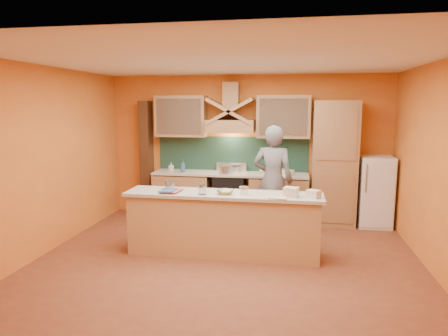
% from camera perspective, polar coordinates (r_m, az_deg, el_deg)
% --- Properties ---
extents(floor, '(5.50, 5.00, 0.01)m').
position_cam_1_polar(floor, '(5.85, 0.35, -13.30)').
color(floor, brown).
rests_on(floor, ground).
extents(ceiling, '(5.50, 5.00, 0.01)m').
position_cam_1_polar(ceiling, '(5.45, 0.38, 15.10)').
color(ceiling, white).
rests_on(ceiling, wall_back).
extents(wall_back, '(5.50, 0.02, 2.80)m').
position_cam_1_polar(wall_back, '(7.93, 3.35, 3.04)').
color(wall_back, orange).
rests_on(wall_back, floor).
extents(wall_front, '(5.50, 0.02, 2.80)m').
position_cam_1_polar(wall_front, '(3.09, -7.36, -6.48)').
color(wall_front, orange).
rests_on(wall_front, floor).
extents(wall_left, '(0.02, 5.00, 2.80)m').
position_cam_1_polar(wall_left, '(6.52, -24.23, 0.96)').
color(wall_left, orange).
rests_on(wall_left, floor).
extents(wall_right, '(0.02, 5.00, 2.80)m').
position_cam_1_polar(wall_right, '(5.71, 28.71, -0.38)').
color(wall_right, orange).
rests_on(wall_right, floor).
extents(base_cabinet_left, '(1.10, 0.60, 0.86)m').
position_cam_1_polar(base_cabinet_left, '(8.04, -5.86, -3.92)').
color(base_cabinet_left, '#AA794D').
rests_on(base_cabinet_left, floor).
extents(base_cabinet_right, '(1.10, 0.60, 0.86)m').
position_cam_1_polar(base_cabinet_right, '(7.75, 7.82, -4.44)').
color(base_cabinet_right, '#AA794D').
rests_on(base_cabinet_right, floor).
extents(counter_top, '(3.00, 0.62, 0.04)m').
position_cam_1_polar(counter_top, '(7.75, 0.86, -0.82)').
color(counter_top, beige).
rests_on(counter_top, base_cabinet_left).
extents(stove, '(0.60, 0.58, 0.90)m').
position_cam_1_polar(stove, '(7.84, 0.85, -4.06)').
color(stove, black).
rests_on(stove, floor).
extents(backsplash, '(3.00, 0.03, 0.70)m').
position_cam_1_polar(backsplash, '(7.98, 1.19, 2.00)').
color(backsplash, '#18342A').
rests_on(backsplash, wall_back).
extents(range_hood, '(0.92, 0.50, 0.24)m').
position_cam_1_polar(range_hood, '(7.69, 0.94, 6.01)').
color(range_hood, '#AA794D').
rests_on(range_hood, wall_back).
extents(hood_chimney, '(0.30, 0.30, 0.50)m').
position_cam_1_polar(hood_chimney, '(7.78, 1.06, 10.31)').
color(hood_chimney, '#AA794D').
rests_on(hood_chimney, wall_back).
extents(upper_cabinet_left, '(1.00, 0.35, 0.80)m').
position_cam_1_polar(upper_cabinet_left, '(7.98, -6.15, 7.36)').
color(upper_cabinet_left, '#AA794D').
rests_on(upper_cabinet_left, wall_back).
extents(upper_cabinet_right, '(1.00, 0.35, 0.80)m').
position_cam_1_polar(upper_cabinet_right, '(7.67, 8.49, 7.25)').
color(upper_cabinet_right, '#AA794D').
rests_on(upper_cabinet_right, wall_back).
extents(pantry_column, '(0.80, 0.60, 2.30)m').
position_cam_1_polar(pantry_column, '(7.65, 15.44, 0.63)').
color(pantry_column, '#AA794D').
rests_on(pantry_column, floor).
extents(fridge, '(0.58, 0.60, 1.30)m').
position_cam_1_polar(fridge, '(7.85, 20.75, -3.14)').
color(fridge, white).
rests_on(fridge, floor).
extents(trim_column_left, '(0.20, 0.30, 2.30)m').
position_cam_1_polar(trim_column_left, '(8.30, -10.99, 1.42)').
color(trim_column_left, '#472816').
rests_on(trim_column_left, floor).
extents(island_body, '(2.80, 0.55, 0.88)m').
position_cam_1_polar(island_body, '(6.00, -0.12, -8.28)').
color(island_body, tan).
rests_on(island_body, floor).
extents(island_top, '(2.90, 0.62, 0.05)m').
position_cam_1_polar(island_top, '(5.87, -0.12, -3.80)').
color(island_top, beige).
rests_on(island_top, island_body).
extents(person, '(0.76, 0.56, 1.89)m').
position_cam_1_polar(person, '(6.87, 6.99, -1.77)').
color(person, slate).
rests_on(person, floor).
extents(pot_large, '(0.30, 0.30, 0.17)m').
position_cam_1_polar(pot_large, '(7.62, 0.22, -0.35)').
color(pot_large, silver).
rests_on(pot_large, stove).
extents(pot_small, '(0.22, 0.22, 0.13)m').
position_cam_1_polar(pot_small, '(7.87, 1.67, -0.18)').
color(pot_small, silver).
rests_on(pot_small, stove).
extents(soap_bottle_a, '(0.09, 0.09, 0.17)m').
position_cam_1_polar(soap_bottle_a, '(8.01, -7.55, 0.18)').
color(soap_bottle_a, silver).
rests_on(soap_bottle_a, counter_top).
extents(soap_bottle_b, '(0.11, 0.12, 0.25)m').
position_cam_1_polar(soap_bottle_b, '(7.81, -5.91, 0.27)').
color(soap_bottle_b, '#315488').
rests_on(soap_bottle_b, counter_top).
extents(bowl_back, '(0.21, 0.21, 0.06)m').
position_cam_1_polar(bowl_back, '(7.79, 5.85, -0.42)').
color(bowl_back, white).
rests_on(bowl_back, counter_top).
extents(dish_rack, '(0.31, 0.28, 0.09)m').
position_cam_1_polar(dish_rack, '(7.60, 8.88, -0.62)').
color(dish_rack, white).
rests_on(dish_rack, counter_top).
extents(book_lower, '(0.26, 0.32, 0.03)m').
position_cam_1_polar(book_lower, '(6.00, -8.32, -3.24)').
color(book_lower, '#AB4B3D').
rests_on(book_lower, island_top).
extents(book_upper, '(0.21, 0.28, 0.02)m').
position_cam_1_polar(book_upper, '(5.97, -8.98, -3.13)').
color(book_upper, '#3C5484').
rests_on(book_upper, island_top).
extents(jar_large, '(0.17, 0.17, 0.15)m').
position_cam_1_polar(jar_large, '(6.05, -7.77, -2.54)').
color(jar_large, silver).
rests_on(jar_large, island_top).
extents(jar_small, '(0.14, 0.14, 0.13)m').
position_cam_1_polar(jar_small, '(5.76, -3.14, -3.14)').
color(jar_small, silver).
rests_on(jar_small, island_top).
extents(kitchen_scale, '(0.13, 0.13, 0.09)m').
position_cam_1_polar(kitchen_scale, '(5.76, 2.87, -3.35)').
color(kitchen_scale, white).
rests_on(kitchen_scale, island_top).
extents(mixing_bowl, '(0.28, 0.28, 0.06)m').
position_cam_1_polar(mixing_bowl, '(5.79, 0.20, -3.43)').
color(mixing_bowl, white).
rests_on(mixing_bowl, island_top).
extents(cloth, '(0.26, 0.20, 0.02)m').
position_cam_1_polar(cloth, '(5.58, 7.69, -4.23)').
color(cloth, beige).
rests_on(cloth, island_top).
extents(grocery_bag_a, '(0.23, 0.20, 0.13)m').
position_cam_1_polar(grocery_bag_a, '(5.70, 9.54, -3.40)').
color(grocery_bag_a, beige).
rests_on(grocery_bag_a, island_top).
extents(grocery_bag_b, '(0.22, 0.21, 0.11)m').
position_cam_1_polar(grocery_bag_b, '(5.69, 12.67, -3.63)').
color(grocery_bag_b, beige).
rests_on(grocery_bag_b, island_top).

